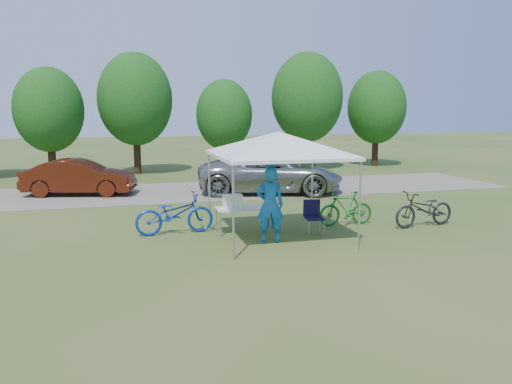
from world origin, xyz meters
TOP-DOWN VIEW (x-y plane):
  - ground at (0.00, 0.00)m, footprint 100.00×100.00m
  - gravel_strip at (0.00, 8.00)m, footprint 24.00×5.00m
  - canopy at (0.00, 0.00)m, footprint 4.53×4.53m
  - treeline at (-0.29, 14.05)m, footprint 24.89×4.28m
  - folding_table at (-0.60, 0.88)m, footprint 1.65×0.69m
  - folding_chair at (1.07, 0.30)m, footprint 0.50×0.52m
  - cooler at (-0.99, 0.88)m, footprint 0.50×0.34m
  - ice_cream_cup at (-0.01, 0.83)m, footprint 0.09×0.09m
  - cyclist at (-0.29, -0.24)m, footprint 0.76×0.57m
  - bike_blue at (-2.49, 1.19)m, footprint 2.12×0.89m
  - bike_green at (2.32, 0.95)m, footprint 1.61×0.46m
  - bike_dark at (4.37, 0.19)m, footprint 2.00×0.91m
  - minivan at (1.85, 6.86)m, footprint 6.11×3.96m
  - sedan at (-5.38, 8.23)m, footprint 4.37×2.31m

SIDE VIEW (x-z plane):
  - ground at x=0.00m, z-range 0.00..0.00m
  - gravel_strip at x=0.00m, z-range 0.00..0.02m
  - bike_green at x=2.32m, z-range 0.00..0.97m
  - bike_dark at x=4.37m, z-range 0.00..1.01m
  - folding_chair at x=1.07m, z-range 0.08..0.97m
  - bike_blue at x=-2.49m, z-range 0.00..1.09m
  - folding_table at x=-0.60m, z-range 0.30..0.98m
  - sedan at x=-5.38m, z-range 0.02..1.39m
  - ice_cream_cup at x=-0.01m, z-range 0.68..0.74m
  - minivan at x=1.85m, z-range 0.02..1.58m
  - cooler at x=-0.99m, z-range 0.68..1.04m
  - cyclist at x=-0.29m, z-range 0.00..1.88m
  - canopy at x=0.00m, z-range 1.15..4.15m
  - treeline at x=-0.29m, z-range 0.38..6.68m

